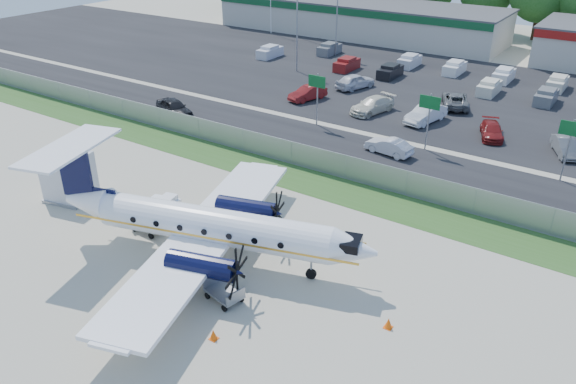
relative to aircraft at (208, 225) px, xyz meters
The scene contains 31 objects.
ground 2.85m from the aircraft, 10.53° to the left, with size 170.00×170.00×0.00m, color #B6AF9A.
grass_verge 12.60m from the aircraft, 83.18° to the left, with size 170.00×4.00×0.02m, color #2D561E.
access_road 19.48m from the aircraft, 85.64° to the left, with size 170.00×8.00×0.02m, color black.
parking_lot 40.37m from the aircraft, 87.91° to the left, with size 170.00×32.00×0.02m, color black.
perimeter_fence 14.42m from the aircraft, 84.12° to the left, with size 120.00×0.06×1.99m.
building_west 66.21m from the aircraft, 109.90° to the left, with size 46.40×12.40×5.24m.
sign_left 24.11m from the aircraft, 105.74° to the left, with size 1.80×0.26×5.00m.
sign_mid 23.64m from the aircraft, 79.09° to the left, with size 1.80×0.26×5.00m.
sign_right 27.89m from the aircraft, 56.28° to the left, with size 1.80×0.26×5.00m.
flagpole_east 62.71m from the aircraft, 118.05° to the left, with size 1.06×0.12×10.00m.
light_pole_nw 42.62m from the aircraft, 115.84° to the left, with size 0.90×0.35×9.09m.
light_pole_sw 51.78m from the aircraft, 111.00° to the left, with size 0.90×0.35×9.09m.
tree_line 74.33m from the aircraft, 88.87° to the left, with size 112.00×6.00×14.00m, color #1C5017, non-canonical shape.
aircraft is the anchor object (origin of this frame).
pushback_tug 7.45m from the aircraft, 156.33° to the left, with size 2.36×1.93×1.15m.
baggage_cart_near 5.77m from the aircraft, behind, with size 2.32×1.45×1.20m.
baggage_cart_far 4.51m from the aircraft, 38.44° to the right, with size 2.33×1.68×1.11m.
service_container 13.61m from the aircraft, behind, with size 3.58×3.58×3.34m.
cone_nose 11.72m from the aircraft, ahead, with size 0.42×0.42×0.60m.
cone_port_wing 7.32m from the aircraft, 47.87° to the right, with size 0.41×0.41×0.58m.
cone_starboard_wing 15.49m from the aircraft, 97.04° to the left, with size 0.39×0.39×0.56m.
road_car_west 26.51m from the aircraft, 138.41° to the left, with size 1.99×4.95×1.69m, color black.
road_car_mid 20.91m from the aircraft, 83.91° to the left, with size 1.45×4.17×1.37m, color silver.
parked_car_a 31.43m from the aircraft, 111.09° to the left, with size 1.57×4.52×1.49m, color maroon.
parked_car_b 29.74m from the aircraft, 97.06° to the left, with size 2.17×5.35×1.55m, color beige.
parked_car_c 29.90m from the aircraft, 86.29° to the left, with size 1.78×5.11×1.68m, color silver.
parked_car_d 30.56m from the aircraft, 73.93° to the left, with size 1.82×4.47×1.30m, color maroon.
parked_car_e 32.50m from the aircraft, 62.90° to the left, with size 1.50×4.31×1.42m, color #595B5E.
parked_car_f 37.03m from the aircraft, 104.07° to the left, with size 2.02×5.02×1.71m, color silver.
parked_car_g 36.03m from the aircraft, 85.55° to the left, with size 2.51×5.45×1.52m, color #595B5E.
far_parking_rows 45.36m from the aircraft, 88.14° to the left, with size 56.00×10.00×1.60m, color gray, non-canonical shape.
Camera 1 is at (18.06, -21.09, 19.23)m, focal length 35.00 mm.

